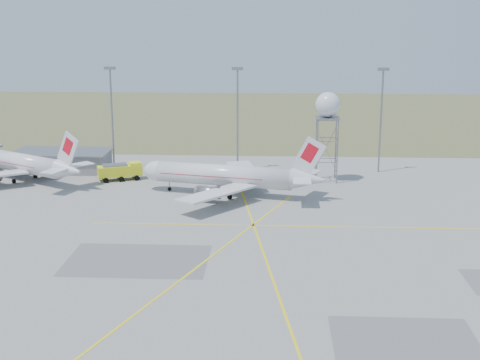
# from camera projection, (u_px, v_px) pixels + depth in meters

# --- Properties ---
(ground) EXTENTS (400.00, 400.00, 0.00)m
(ground) POSITION_uv_depth(u_px,v_px,m) (299.00, 315.00, 69.51)
(ground) COLOR gray
(ground) RESTS_ON ground
(grass_strip) EXTENTS (400.00, 120.00, 0.03)m
(grass_strip) POSITION_uv_depth(u_px,v_px,m) (283.00, 116.00, 205.17)
(grass_strip) COLOR #606A3A
(grass_strip) RESTS_ON ground
(building_grey) EXTENTS (19.00, 10.00, 3.90)m
(building_grey) POSITION_uv_depth(u_px,v_px,m) (62.00, 161.00, 133.29)
(building_grey) COLOR gray
(building_grey) RESTS_ON ground
(mast_a) EXTENTS (2.20, 0.50, 20.50)m
(mast_a) POSITION_uv_depth(u_px,v_px,m) (112.00, 109.00, 132.28)
(mast_a) COLOR gray
(mast_a) RESTS_ON ground
(mast_b) EXTENTS (2.20, 0.50, 20.50)m
(mast_b) POSITION_uv_depth(u_px,v_px,m) (238.00, 110.00, 131.04)
(mast_b) COLOR gray
(mast_b) RESTS_ON ground
(mast_c) EXTENTS (2.20, 0.50, 20.50)m
(mast_c) POSITION_uv_depth(u_px,v_px,m) (381.00, 111.00, 129.65)
(mast_c) COLOR gray
(mast_c) RESTS_ON ground
(airliner_main) EXTENTS (32.27, 30.81, 11.05)m
(airliner_main) POSITION_uv_depth(u_px,v_px,m) (227.00, 176.00, 114.82)
(airliner_main) COLOR silver
(airliner_main) RESTS_ON ground
(airliner_far) EXTENTS (28.83, 26.48, 10.65)m
(airliner_far) POSITION_uv_depth(u_px,v_px,m) (19.00, 163.00, 125.45)
(airliner_far) COLOR silver
(airliner_far) RESTS_ON ground
(radar_tower) EXTENTS (4.61, 4.61, 16.68)m
(radar_tower) POSITION_uv_depth(u_px,v_px,m) (327.00, 132.00, 123.11)
(radar_tower) COLOR gray
(radar_tower) RESTS_ON ground
(fire_truck) EXTENTS (8.56, 5.63, 3.26)m
(fire_truck) POSITION_uv_depth(u_px,v_px,m) (121.00, 172.00, 125.68)
(fire_truck) COLOR yellow
(fire_truck) RESTS_ON ground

